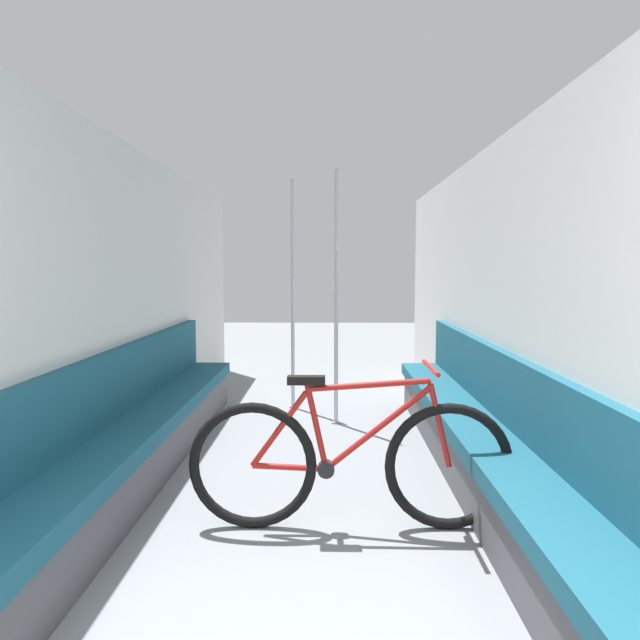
# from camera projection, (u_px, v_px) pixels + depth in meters

# --- Properties ---
(wall_left) EXTENTS (0.10, 9.31, 2.28)m
(wall_left) POSITION_uv_depth(u_px,v_px,m) (86.00, 310.00, 3.80)
(wall_left) COLOR silver
(wall_left) RESTS_ON ground
(wall_right) EXTENTS (0.10, 9.31, 2.28)m
(wall_right) POSITION_uv_depth(u_px,v_px,m) (528.00, 310.00, 3.76)
(wall_right) COLOR silver
(wall_right) RESTS_ON ground
(bench_seat_row_left) EXTENTS (0.41, 4.91, 0.86)m
(bench_seat_row_left) POSITION_uv_depth(u_px,v_px,m) (131.00, 442.00, 3.96)
(bench_seat_row_left) COLOR #4C4C51
(bench_seat_row_left) RESTS_ON ground
(bench_seat_row_right) EXTENTS (0.41, 4.91, 0.86)m
(bench_seat_row_right) POSITION_uv_depth(u_px,v_px,m) (483.00, 444.00, 3.92)
(bench_seat_row_right) COLOR #4C4C51
(bench_seat_row_right) RESTS_ON ground
(bicycle) EXTENTS (1.73, 0.46, 0.89)m
(bicycle) POSITION_uv_depth(u_px,v_px,m) (350.00, 462.00, 3.32)
(bicycle) COLOR black
(bicycle) RESTS_ON ground
(grab_pole_near) EXTENTS (0.08, 0.08, 2.26)m
(grab_pole_near) POSITION_uv_depth(u_px,v_px,m) (293.00, 298.00, 6.14)
(grab_pole_near) COLOR gray
(grab_pole_near) RESTS_ON ground
(grab_pole_far) EXTENTS (0.08, 0.08, 2.26)m
(grab_pole_far) POSITION_uv_depth(u_px,v_px,m) (336.00, 301.00, 5.51)
(grab_pole_far) COLOR gray
(grab_pole_far) RESTS_ON ground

